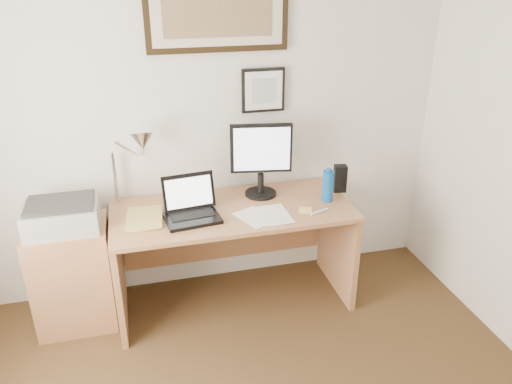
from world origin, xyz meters
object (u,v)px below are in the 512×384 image
object	(u,v)px
laptop	(191,209)
lcd_monitor	(261,157)
desk	(231,233)
printer	(62,215)
water_bottle	(328,186)
book	(126,220)
side_cabinet	(74,275)

from	to	relation	value
laptop	lcd_monitor	bearing A→B (deg)	21.93
desk	printer	xyz separation A→B (m)	(-1.07, -0.05, 0.30)
lcd_monitor	printer	size ratio (longest dim) A/B	1.18
laptop	water_bottle	bearing A→B (deg)	0.64
book	printer	size ratio (longest dim) A/B	0.70
side_cabinet	lcd_monitor	bearing A→B (deg)	4.72
laptop	printer	size ratio (longest dim) A/B	0.83
side_cabinet	book	distance (m)	0.55
book	side_cabinet	bearing A→B (deg)	171.34
water_bottle	desk	distance (m)	0.75
laptop	printer	distance (m)	0.80
laptop	lcd_monitor	world-z (taller)	lcd_monitor
lcd_monitor	printer	bearing A→B (deg)	-174.71
water_bottle	desk	xyz separation A→B (m)	(-0.66, 0.13, -0.34)
water_bottle	book	world-z (taller)	water_bottle
book	printer	bearing A→B (deg)	173.32
laptop	book	bearing A→B (deg)	174.03
book	printer	world-z (taller)	printer
side_cabinet	desk	xyz separation A→B (m)	(1.07, 0.04, 0.15)
laptop	printer	bearing A→B (deg)	173.69
side_cabinet	water_bottle	world-z (taller)	water_bottle
book	printer	xyz separation A→B (m)	(-0.38, 0.04, 0.06)
water_bottle	printer	world-z (taller)	water_bottle
side_cabinet	printer	size ratio (longest dim) A/B	1.66
printer	water_bottle	bearing A→B (deg)	-2.55
book	desk	world-z (taller)	book
side_cabinet	laptop	xyz separation A→B (m)	(0.79, -0.10, 0.44)
side_cabinet	laptop	world-z (taller)	laptop
laptop	side_cabinet	bearing A→B (deg)	172.73
desk	laptop	bearing A→B (deg)	-154.16
side_cabinet	book	world-z (taller)	book
desk	lcd_monitor	distance (m)	0.58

